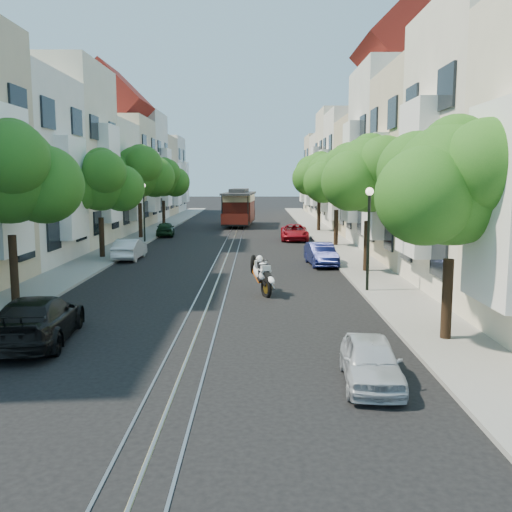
{
  "coord_description": "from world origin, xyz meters",
  "views": [
    {
      "loc": [
        1.83,
        -18.82,
        4.64
      ],
      "look_at": [
        1.77,
        5.84,
        1.27
      ],
      "focal_mm": 40.0,
      "sensor_mm": 36.0,
      "label": 1
    }
  ],
  "objects_px": {
    "tree_w_a": "(10,176)",
    "sportbike_rider": "(261,273)",
    "parked_car_e_near": "(371,361)",
    "tree_e_c": "(338,179)",
    "tree_w_b": "(101,183)",
    "parked_car_w_far": "(165,229)",
    "tree_w_d": "(164,179)",
    "parked_car_w_mid": "(130,249)",
    "tree_e_a": "(455,187)",
    "tree_e_d": "(320,176)",
    "parked_car_e_far": "(294,232)",
    "parked_car_w_near": "(37,319)",
    "cable_car": "(239,206)",
    "tree_e_b": "(370,176)",
    "lamp_west": "(144,204)",
    "lamp_east": "(369,223)",
    "tree_w_c": "(140,173)",
    "parked_car_e_mid": "(321,254)"
  },
  "relations": [
    {
      "from": "lamp_west",
      "to": "tree_w_b",
      "type": "bearing_deg",
      "value": -95.97
    },
    {
      "from": "tree_e_b",
      "to": "tree_w_a",
      "type": "bearing_deg",
      "value": -154.08
    },
    {
      "from": "parked_car_e_far",
      "to": "parked_car_w_near",
      "type": "bearing_deg",
      "value": -107.04
    },
    {
      "from": "tree_e_d",
      "to": "tree_e_b",
      "type": "bearing_deg",
      "value": -90.0
    },
    {
      "from": "tree_e_c",
      "to": "parked_car_w_near",
      "type": "relative_size",
      "value": 1.39
    },
    {
      "from": "parked_car_w_mid",
      "to": "parked_car_w_far",
      "type": "distance_m",
      "value": 13.23
    },
    {
      "from": "tree_w_a",
      "to": "parked_car_e_near",
      "type": "xyz_separation_m",
      "value": [
        11.54,
        -8.34,
        -4.19
      ]
    },
    {
      "from": "tree_e_b",
      "to": "tree_w_d",
      "type": "relative_size",
      "value": 1.03
    },
    {
      "from": "parked_car_e_mid",
      "to": "tree_e_d",
      "type": "bearing_deg",
      "value": 79.0
    },
    {
      "from": "tree_w_a",
      "to": "parked_car_e_near",
      "type": "bearing_deg",
      "value": -35.85
    },
    {
      "from": "parked_car_e_far",
      "to": "parked_car_w_near",
      "type": "distance_m",
      "value": 28.48
    },
    {
      "from": "tree_e_a",
      "to": "tree_e_b",
      "type": "height_order",
      "value": "tree_e_b"
    },
    {
      "from": "parked_car_e_far",
      "to": "parked_car_w_mid",
      "type": "bearing_deg",
      "value": -133.43
    },
    {
      "from": "tree_e_b",
      "to": "tree_e_d",
      "type": "height_order",
      "value": "tree_e_d"
    },
    {
      "from": "tree_e_b",
      "to": "tree_w_a",
      "type": "xyz_separation_m",
      "value": [
        -14.4,
        -7.0,
        0.0
      ]
    },
    {
      "from": "tree_w_d",
      "to": "parked_car_w_near",
      "type": "distance_m",
      "value": 39.38
    },
    {
      "from": "tree_w_d",
      "to": "parked_car_w_far",
      "type": "height_order",
      "value": "tree_w_d"
    },
    {
      "from": "tree_w_a",
      "to": "parked_car_w_mid",
      "type": "distance_m",
      "value": 12.54
    },
    {
      "from": "tree_e_d",
      "to": "tree_w_a",
      "type": "distance_m",
      "value": 32.38
    },
    {
      "from": "tree_w_a",
      "to": "parked_car_w_far",
      "type": "height_order",
      "value": "tree_w_a"
    },
    {
      "from": "tree_e_c",
      "to": "parked_car_e_mid",
      "type": "bearing_deg",
      "value": -103.34
    },
    {
      "from": "tree_e_b",
      "to": "cable_car",
      "type": "height_order",
      "value": "tree_e_b"
    },
    {
      "from": "tree_e_b",
      "to": "tree_w_a",
      "type": "height_order",
      "value": "same"
    },
    {
      "from": "tree_w_a",
      "to": "sportbike_rider",
      "type": "height_order",
      "value": "tree_w_a"
    },
    {
      "from": "tree_e_c",
      "to": "parked_car_e_far",
      "type": "relative_size",
      "value": 1.5
    },
    {
      "from": "sportbike_rider",
      "to": "parked_car_e_near",
      "type": "xyz_separation_m",
      "value": [
        2.43,
        -10.06,
        -0.35
      ]
    },
    {
      "from": "parked_car_e_near",
      "to": "tree_e_c",
      "type": "bearing_deg",
      "value": 88.04
    },
    {
      "from": "tree_e_c",
      "to": "lamp_west",
      "type": "relative_size",
      "value": 1.57
    },
    {
      "from": "tree_e_d",
      "to": "parked_car_e_near",
      "type": "bearing_deg",
      "value": -94.38
    },
    {
      "from": "lamp_east",
      "to": "parked_car_w_mid",
      "type": "bearing_deg",
      "value": 140.63
    },
    {
      "from": "tree_w_c",
      "to": "cable_car",
      "type": "xyz_separation_m",
      "value": [
        7.18,
        11.91,
        -3.11
      ]
    },
    {
      "from": "parked_car_w_far",
      "to": "tree_e_b",
      "type": "bearing_deg",
      "value": 119.59
    },
    {
      "from": "lamp_east",
      "to": "parked_car_w_near",
      "type": "relative_size",
      "value": 0.89
    },
    {
      "from": "tree_w_b",
      "to": "parked_car_w_far",
      "type": "distance_m",
      "value": 13.59
    },
    {
      "from": "tree_e_d",
      "to": "parked_car_e_near",
      "type": "xyz_separation_m",
      "value": [
        -2.86,
        -37.34,
        -4.33
      ]
    },
    {
      "from": "tree_e_d",
      "to": "tree_w_d",
      "type": "relative_size",
      "value": 1.05
    },
    {
      "from": "tree_w_d",
      "to": "parked_car_w_mid",
      "type": "distance_m",
      "value": 22.68
    },
    {
      "from": "parked_car_w_mid",
      "to": "parked_car_w_far",
      "type": "height_order",
      "value": "parked_car_w_mid"
    },
    {
      "from": "cable_car",
      "to": "parked_car_w_near",
      "type": "xyz_separation_m",
      "value": [
        -4.44,
        -40.0,
        -1.28
      ]
    },
    {
      "from": "tree_w_c",
      "to": "cable_car",
      "type": "relative_size",
      "value": 0.81
    },
    {
      "from": "parked_car_w_far",
      "to": "tree_e_a",
      "type": "bearing_deg",
      "value": 107.21
    },
    {
      "from": "parked_car_e_near",
      "to": "sportbike_rider",
      "type": "bearing_deg",
      "value": 107.8
    },
    {
      "from": "parked_car_e_near",
      "to": "parked_car_w_far",
      "type": "distance_m",
      "value": 34.76
    },
    {
      "from": "tree_w_d",
      "to": "parked_car_w_near",
      "type": "relative_size",
      "value": 1.39
    },
    {
      "from": "tree_e_c",
      "to": "tree_e_d",
      "type": "distance_m",
      "value": 11.0
    },
    {
      "from": "tree_e_b",
      "to": "parked_car_w_far",
      "type": "bearing_deg",
      "value": 125.61
    },
    {
      "from": "tree_e_b",
      "to": "parked_car_e_mid",
      "type": "bearing_deg",
      "value": 129.21
    },
    {
      "from": "tree_e_a",
      "to": "parked_car_w_mid",
      "type": "bearing_deg",
      "value": 127.4
    },
    {
      "from": "tree_e_d",
      "to": "parked_car_e_mid",
      "type": "distance_m",
      "value": 20.08
    },
    {
      "from": "tree_e_a",
      "to": "parked_car_w_near",
      "type": "height_order",
      "value": "tree_e_a"
    }
  ]
}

